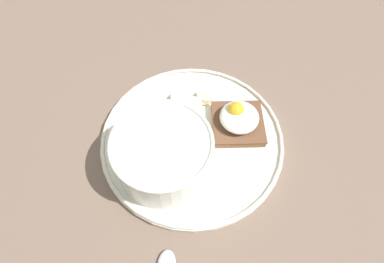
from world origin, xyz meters
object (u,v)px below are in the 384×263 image
banana_slice_front (193,106)px  banana_slice_right (189,119)px  oatmeal_bowl (163,154)px  banana_slice_left (205,97)px  toast_slice (238,124)px  poached_egg (239,116)px  banana_slice_back (179,99)px

banana_slice_front → banana_slice_right: bearing=-127.1°
oatmeal_bowl → banana_slice_left: oatmeal_bowl is taller
oatmeal_bowl → toast_slice: oatmeal_bowl is taller
banana_slice_right → poached_egg: bearing=-30.6°
oatmeal_bowl → banana_slice_front: 11.78cm
oatmeal_bowl → toast_slice: (13.40, 1.70, -2.67)cm
poached_egg → banana_slice_back: (-6.79, 8.43, -2.08)cm
poached_egg → banana_slice_left: (-2.57, 7.09, -2.16)cm
banana_slice_right → banana_slice_back: bearing=90.2°
banana_slice_front → banana_slice_right: banana_slice_front is taller
toast_slice → banana_slice_front: size_ratio=2.39×
banana_slice_front → banana_slice_back: (-1.63, 2.29, 0.12)cm
banana_slice_back → banana_slice_front: bearing=-54.7°
oatmeal_bowl → banana_slice_right: bearing=41.6°
oatmeal_bowl → banana_slice_right: 9.28cm
poached_egg → banana_slice_front: 8.32cm
banana_slice_back → toast_slice: bearing=-51.4°
poached_egg → banana_slice_back: 11.03cm
banana_slice_left → banana_slice_right: (-4.21, -3.08, -0.14)cm
banana_slice_left → banana_slice_right: 5.22cm
poached_egg → banana_slice_front: poached_egg is taller
toast_slice → banana_slice_front: bearing=129.7°
banana_slice_left → banana_slice_back: banana_slice_back is taller
oatmeal_bowl → banana_slice_front: size_ratio=3.20×
banana_slice_front → banana_slice_back: 2.82cm
banana_slice_left → banana_slice_back: (-4.23, 1.34, 0.08)cm
banana_slice_front → oatmeal_bowl: bearing=-135.8°
oatmeal_bowl → banana_slice_left: 14.28cm
poached_egg → banana_slice_back: bearing=128.9°
poached_egg → banana_slice_back: poached_egg is taller
banana_slice_front → banana_slice_right: 2.67cm
toast_slice → banana_slice_back: (-6.83, 8.56, -0.07)cm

